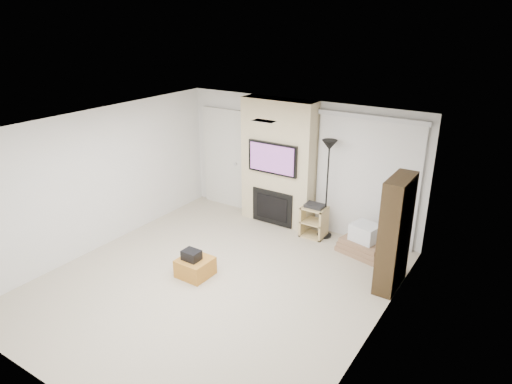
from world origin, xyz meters
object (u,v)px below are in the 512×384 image
Objects in this scene: ottoman at (195,267)px; box_stack at (364,242)px; bookshelf at (395,234)px; floor_lamp at (329,162)px; av_stand at (314,219)px.

ottoman is 3.00m from box_stack.
bookshelf is at bearing -47.97° from box_stack.
bookshelf is at bearing 27.55° from ottoman.
floor_lamp is 1.97m from bookshelf.
floor_lamp is 1.16m from av_stand.
floor_lamp reaches higher than ottoman.
av_stand is (0.98, 2.32, 0.20)m from ottoman.
box_stack reaches higher than ottoman.
av_stand is at bearing 174.02° from box_stack.
bookshelf is (1.76, -0.90, 0.55)m from av_stand.
ottoman is 2.53m from av_stand.
ottoman is 0.26× the size of floor_lamp.
floor_lamp is 2.87× the size of av_stand.
av_stand reaches higher than ottoman.
ottoman is at bearing -152.45° from bookshelf.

